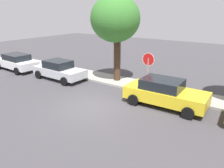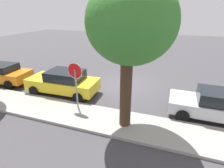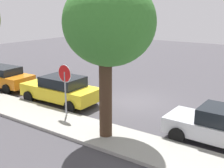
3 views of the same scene
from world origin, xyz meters
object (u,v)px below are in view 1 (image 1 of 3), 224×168
parked_car_yellow (165,93)px  parked_car_silver (59,70)px  fire_hydrant (65,69)px  stop_sign (148,65)px  parked_car_white (16,62)px  street_tree_near_corner (115,20)px

parked_car_yellow → parked_car_silver: 8.68m
parked_car_yellow → fire_hydrant: size_ratio=6.34×
parked_car_silver → fire_hydrant: bearing=121.1°
stop_sign → parked_car_white: stop_sign is taller
parked_car_silver → fire_hydrant: parked_car_silver is taller
parked_car_yellow → street_tree_near_corner: bearing=157.1°
parked_car_white → street_tree_near_corner: size_ratio=0.73×
parked_car_yellow → parked_car_white: size_ratio=0.99×
stop_sign → street_tree_near_corner: size_ratio=0.42×
parked_car_yellow → fire_hydrant: bearing=171.2°
stop_sign → parked_car_silver: bearing=-168.6°
stop_sign → street_tree_near_corner: 4.01m
stop_sign → street_tree_near_corner: (-2.91, 0.53, 2.71)m
parked_car_white → parked_car_yellow: bearing=0.9°
stop_sign → parked_car_white: (-12.12, -1.67, -1.05)m
parked_car_white → parked_car_silver: bearing=3.2°
parked_car_silver → parked_car_white: (-5.24, -0.29, 0.01)m
stop_sign → parked_car_silver: stop_sign is taller
parked_car_white → street_tree_near_corner: 10.19m
street_tree_near_corner → fire_hydrant: size_ratio=8.68×
street_tree_near_corner → parked_car_white: bearing=-166.5°
stop_sign → parked_car_silver: size_ratio=0.59×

